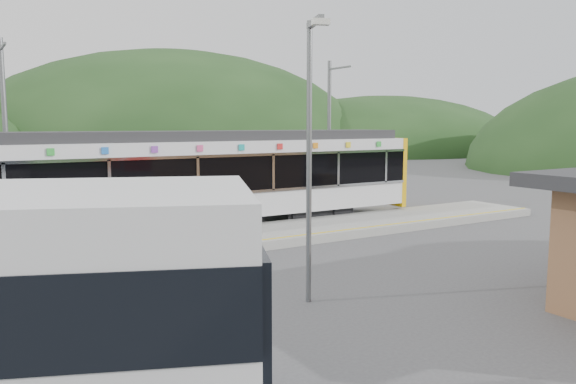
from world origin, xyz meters
TOP-DOWN VIEW (x-y plane):
  - ground at (0.00, 0.00)m, footprint 120.00×120.00m
  - hills at (6.19, 5.29)m, footprint 146.00×149.00m
  - platform at (0.00, 3.30)m, footprint 26.00×3.20m
  - yellow_line at (0.00, 2.00)m, footprint 26.00×0.10m
  - train at (-1.93, 6.00)m, footprint 20.44×3.01m
  - catenary_mast_west at (-7.00, 8.56)m, footprint 0.18×1.80m
  - catenary_mast_east at (7.00, 8.56)m, footprint 0.18×1.80m
  - lamp_post at (-1.98, -3.40)m, footprint 0.46×1.14m

SIDE VIEW (x-z plane):
  - ground at x=0.00m, z-range 0.00..0.00m
  - hills at x=6.19m, z-range -13.00..13.00m
  - platform at x=0.00m, z-range 0.00..0.30m
  - yellow_line at x=0.00m, z-range 0.30..0.31m
  - train at x=-1.93m, z-range 0.19..3.93m
  - catenary_mast_west at x=-7.00m, z-range 0.15..7.15m
  - catenary_mast_east at x=7.00m, z-range 0.15..7.15m
  - lamp_post at x=-1.98m, z-range 0.60..6.81m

